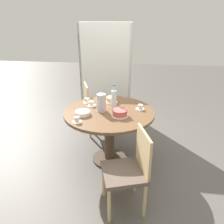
# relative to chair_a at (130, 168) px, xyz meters

# --- Properties ---
(ground_plane) EXTENTS (14.00, 14.00, 0.00)m
(ground_plane) POSITION_rel_chair_a_xyz_m (-0.32, 0.79, -0.48)
(ground_plane) COLOR #56514C
(dining_table) EXTENTS (1.18, 1.18, 0.76)m
(dining_table) POSITION_rel_chair_a_xyz_m (-0.32, 0.79, 0.12)
(dining_table) COLOR #473828
(dining_table) RESTS_ON ground_plane
(chair_a) EXTENTS (0.53, 0.53, 0.88)m
(chair_a) POSITION_rel_chair_a_xyz_m (0.00, 0.00, 0.00)
(chair_a) COLOR tan
(chair_a) RESTS_ON ground_plane
(chair_b) EXTENTS (0.54, 0.54, 0.88)m
(chair_b) POSITION_rel_chair_a_xyz_m (-0.67, 1.57, 0.00)
(chair_b) COLOR tan
(chair_b) RESTS_ON ground_plane
(bookshelf) EXTENTS (0.96, 0.28, 1.81)m
(bookshelf) POSITION_rel_chair_a_xyz_m (-0.56, 2.28, 0.41)
(bookshelf) COLOR silver
(bookshelf) RESTS_ON ground_plane
(coffee_pot) EXTENTS (0.12, 0.12, 0.27)m
(coffee_pot) POSITION_rel_chair_a_xyz_m (-0.41, 0.78, 0.40)
(coffee_pot) COLOR silver
(coffee_pot) RESTS_ON dining_table
(water_bottle) EXTENTS (0.07, 0.07, 0.33)m
(water_bottle) POSITION_rel_chair_a_xyz_m (-0.27, 0.89, 0.41)
(water_bottle) COLOR silver
(water_bottle) RESTS_ON dining_table
(cake_main) EXTENTS (0.21, 0.21, 0.08)m
(cake_main) POSITION_rel_chair_a_xyz_m (-0.16, 0.65, 0.32)
(cake_main) COLOR white
(cake_main) RESTS_ON dining_table
(cake_second) EXTENTS (0.17, 0.17, 0.08)m
(cake_second) POSITION_rel_chair_a_xyz_m (-0.32, 1.10, 0.32)
(cake_second) COLOR white
(cake_second) RESTS_ON dining_table
(cup_a) EXTENTS (0.12, 0.12, 0.07)m
(cup_a) POSITION_rel_chair_a_xyz_m (0.09, 0.90, 0.30)
(cup_a) COLOR white
(cup_a) RESTS_ON dining_table
(cup_b) EXTENTS (0.12, 0.12, 0.07)m
(cup_b) POSITION_rel_chair_a_xyz_m (-0.64, 0.42, 0.30)
(cup_b) COLOR white
(cup_b) RESTS_ON dining_table
(cup_c) EXTENTS (0.12, 0.12, 0.07)m
(cup_c) POSITION_rel_chair_a_xyz_m (-0.67, 1.05, 0.30)
(cup_c) COLOR white
(cup_c) RESTS_ON dining_table
(cup_d) EXTENTS (0.12, 0.12, 0.07)m
(cup_d) POSITION_rel_chair_a_xyz_m (-0.58, 0.94, 0.30)
(cup_d) COLOR white
(cup_d) RESTS_ON dining_table
(plate_stack) EXTENTS (0.19, 0.19, 0.05)m
(plate_stack) POSITION_rel_chair_a_xyz_m (-0.63, 0.63, 0.30)
(plate_stack) COLOR white
(plate_stack) RESTS_ON dining_table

